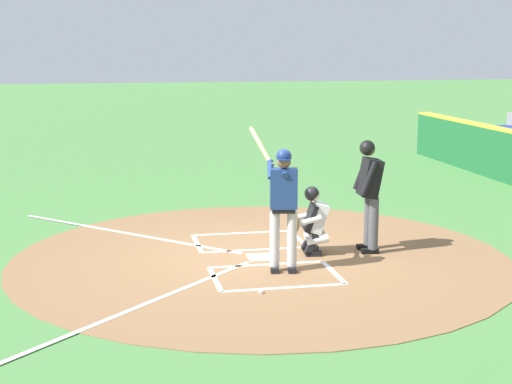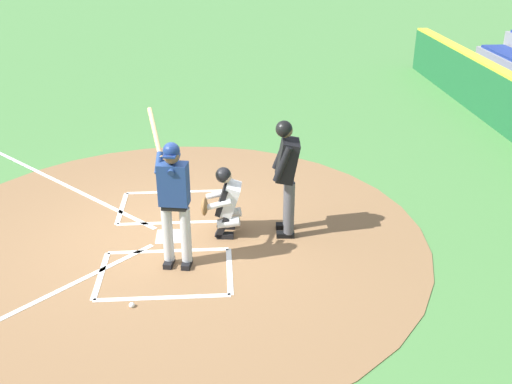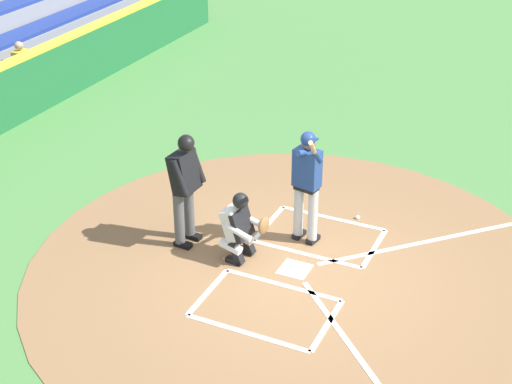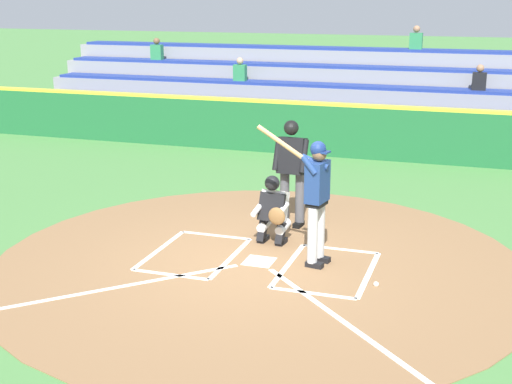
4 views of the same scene
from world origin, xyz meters
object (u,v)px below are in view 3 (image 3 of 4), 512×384
at_px(batter, 307,179).
at_px(catcher, 240,225).
at_px(plate_umpire, 185,182).
at_px(baseball, 358,217).

height_order(batter, catcher, batter).
bearing_deg(batter, plate_umpire, -63.46).
xyz_separation_m(batter, baseball, (-1.00, 0.54, -1.06)).
relative_size(catcher, plate_umpire, 0.61).
xyz_separation_m(batter, catcher, (0.86, -0.71, -0.51)).
height_order(catcher, plate_umpire, plate_umpire).
relative_size(batter, plate_umpire, 1.14).
bearing_deg(baseball, catcher, -33.66).
relative_size(plate_umpire, baseball, 25.20).
bearing_deg(batter, baseball, 151.84).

